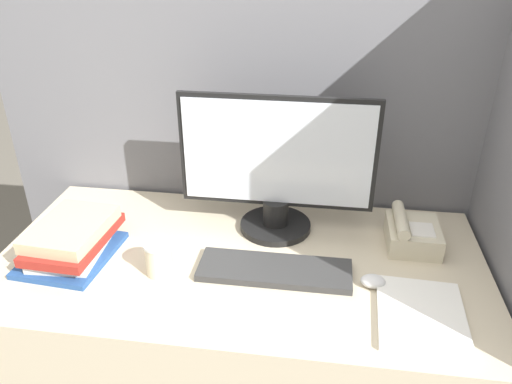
{
  "coord_description": "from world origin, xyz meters",
  "views": [
    {
      "loc": [
        0.22,
        -0.81,
        1.6
      ],
      "look_at": [
        0.04,
        0.4,
        0.95
      ],
      "focal_mm": 35.0,
      "sensor_mm": 36.0,
      "label": 1
    }
  ],
  "objects_px": {
    "desk_telephone": "(411,234)",
    "keyboard": "(275,270)",
    "mouse": "(373,281)",
    "coffee_cup": "(159,258)",
    "monitor": "(277,170)",
    "book_stack": "(72,240)"
  },
  "relations": [
    {
      "from": "keyboard",
      "to": "book_stack",
      "type": "xyz_separation_m",
      "value": [
        -0.59,
        0.0,
        0.04
      ]
    },
    {
      "from": "monitor",
      "to": "coffee_cup",
      "type": "height_order",
      "value": "monitor"
    },
    {
      "from": "mouse",
      "to": "desk_telephone",
      "type": "distance_m",
      "value": 0.25
    },
    {
      "from": "keyboard",
      "to": "mouse",
      "type": "height_order",
      "value": "mouse"
    },
    {
      "from": "keyboard",
      "to": "desk_telephone",
      "type": "height_order",
      "value": "desk_telephone"
    },
    {
      "from": "monitor",
      "to": "keyboard",
      "type": "bearing_deg",
      "value": -84.29
    },
    {
      "from": "coffee_cup",
      "to": "book_stack",
      "type": "distance_m",
      "value": 0.28
    },
    {
      "from": "monitor",
      "to": "coffee_cup",
      "type": "xyz_separation_m",
      "value": [
        -0.29,
        -0.28,
        -0.15
      ]
    },
    {
      "from": "keyboard",
      "to": "desk_telephone",
      "type": "relative_size",
      "value": 2.36
    },
    {
      "from": "monitor",
      "to": "mouse",
      "type": "xyz_separation_m",
      "value": [
        0.29,
        -0.26,
        -0.19
      ]
    },
    {
      "from": "book_stack",
      "to": "monitor",
      "type": "bearing_deg",
      "value": 22.39
    },
    {
      "from": "keyboard",
      "to": "desk_telephone",
      "type": "xyz_separation_m",
      "value": [
        0.39,
        0.2,
        0.03
      ]
    },
    {
      "from": "keyboard",
      "to": "coffee_cup",
      "type": "height_order",
      "value": "coffee_cup"
    },
    {
      "from": "desk_telephone",
      "to": "book_stack",
      "type": "bearing_deg",
      "value": -168.74
    },
    {
      "from": "monitor",
      "to": "keyboard",
      "type": "xyz_separation_m",
      "value": [
        0.02,
        -0.24,
        -0.19
      ]
    },
    {
      "from": "desk_telephone",
      "to": "keyboard",
      "type": "bearing_deg",
      "value": -153.0
    },
    {
      "from": "monitor",
      "to": "desk_telephone",
      "type": "xyz_separation_m",
      "value": [
        0.41,
        -0.04,
        -0.16
      ]
    },
    {
      "from": "mouse",
      "to": "coffee_cup",
      "type": "distance_m",
      "value": 0.58
    },
    {
      "from": "coffee_cup",
      "to": "desk_telephone",
      "type": "bearing_deg",
      "value": 18.97
    },
    {
      "from": "coffee_cup",
      "to": "mouse",
      "type": "bearing_deg",
      "value": 2.42
    },
    {
      "from": "mouse",
      "to": "desk_telephone",
      "type": "height_order",
      "value": "desk_telephone"
    },
    {
      "from": "keyboard",
      "to": "coffee_cup",
      "type": "bearing_deg",
      "value": -172.11
    }
  ]
}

